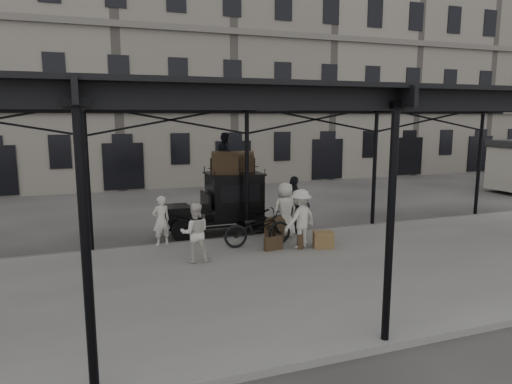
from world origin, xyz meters
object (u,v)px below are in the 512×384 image
porter_left (161,221)px  steamer_trunk_platform (279,228)px  porter_official (294,205)px  steamer_trunk_roof_near (225,165)px  bicycle (258,228)px  taxi (226,200)px

porter_left → steamer_trunk_platform: bearing=159.5°
porter_official → steamer_trunk_roof_near: (-2.18, 1.00, 1.37)m
bicycle → steamer_trunk_roof_near: (-0.43, 2.11, 1.79)m
bicycle → steamer_trunk_roof_near: size_ratio=2.38×
bicycle → steamer_trunk_platform: (1.00, 0.69, -0.26)m
porter_left → porter_official: size_ratio=0.79×
taxi → steamer_trunk_platform: 2.27m
porter_left → steamer_trunk_roof_near: steamer_trunk_roof_near is taller
porter_official → bicycle: bearing=82.8°
bicycle → steamer_trunk_roof_near: steamer_trunk_roof_near is taller
bicycle → porter_left: bearing=69.6°
taxi → porter_left: size_ratio=2.32×
steamer_trunk_roof_near → steamer_trunk_platform: (1.43, -1.42, -2.05)m
porter_official → steamer_trunk_platform: (-0.75, -0.42, -0.68)m
taxi → porter_left: (-2.46, -1.25, -0.27)m
porter_left → steamer_trunk_roof_near: 3.03m
porter_official → bicycle: (-1.75, -1.11, -0.42)m
porter_left → porter_official: porter_official is taller
steamer_trunk_roof_near → bicycle: bearing=-65.6°
porter_official → steamer_trunk_roof_near: size_ratio=2.18×
porter_left → steamer_trunk_platform: 3.86m
porter_official → steamer_trunk_platform: 1.09m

